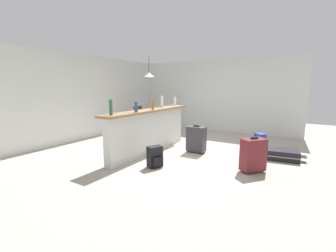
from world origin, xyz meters
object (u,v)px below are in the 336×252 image
bottle_green (111,107)px  suitcase_upright_charcoal (196,139)px  pendant_lamp (149,75)px  dining_chair_far_side (136,118)px  backpack_black (155,157)px  bottle_blue (136,107)px  backpack_blue (260,142)px  suitcase_flat_black (282,154)px  bottle_amber (153,105)px  dining_chair_near_partition (161,121)px  suitcase_upright_maroon (253,155)px  bottle_white (175,101)px  bottle_clear (162,102)px  dining_table (149,115)px

bottle_green → suitcase_upright_charcoal: bearing=-28.4°
pendant_lamp → dining_chair_far_side: bearing=91.1°
dining_chair_far_side → backpack_black: dining_chair_far_side is taller
bottle_blue → pendant_lamp: 2.67m
backpack_blue → bottle_green: bearing=141.5°
suitcase_flat_black → bottle_green: bearing=129.2°
bottle_amber → backpack_black: (-0.83, -0.62, -0.94)m
dining_chair_near_partition → suitcase_upright_charcoal: (-0.97, -1.65, -0.19)m
bottle_amber → dining_chair_near_partition: (1.50, 0.76, -0.63)m
dining_chair_near_partition → backpack_blue: bearing=-88.7°
backpack_blue → bottle_blue: bearing=135.1°
bottle_green → bottle_blue: size_ratio=1.36×
dining_chair_near_partition → suitcase_flat_black: bearing=-97.8°
dining_chair_near_partition → suitcase_upright_charcoal: 1.92m
bottle_blue → suitcase_upright_maroon: bearing=-77.2°
bottle_blue → bottle_white: (1.86, 0.11, 0.02)m
bottle_white → dining_chair_far_side: size_ratio=0.26×
bottle_blue → bottle_clear: bearing=6.4°
bottle_amber → dining_table: 2.06m
bottle_blue → dining_chair_near_partition: 2.34m
suitcase_upright_maroon → bottle_white: bearing=61.3°
bottle_green → bottle_amber: bottle_green is taller
bottle_green → bottle_blue: (0.65, -0.08, -0.04)m
bottle_blue → backpack_black: size_ratio=0.51×
bottle_white → dining_table: (0.32, 1.14, -0.51)m
suitcase_flat_black → backpack_black: backpack_black is taller
dining_chair_near_partition → suitcase_upright_charcoal: dining_chair_near_partition is taller
bottle_green → backpack_black: bearing=-58.0°
dining_chair_far_side → suitcase_flat_black: 4.61m
bottle_blue → suitcase_upright_maroon: bottle_blue is taller
dining_table → backpack_blue: size_ratio=2.62×
dining_chair_near_partition → suitcase_upright_charcoal: bearing=-120.4°
bottle_blue → bottle_white: 1.86m
bottle_green → pendant_lamp: 3.19m
pendant_lamp → bottle_clear: bearing=-131.4°
suitcase_flat_black → backpack_blue: backpack_blue is taller
suitcase_upright_charcoal → backpack_black: 1.39m
bottle_green → suitcase_upright_maroon: (1.18, -2.41, -0.85)m
backpack_blue → dining_chair_near_partition: bearing=91.3°
bottle_blue → backpack_black: (-0.21, -0.62, -0.94)m
dining_chair_far_side → backpack_blue: size_ratio=2.21×
dining_chair_near_partition → bottle_amber: bearing=-153.1°
dining_table → suitcase_upright_maroon: 3.96m
bottle_blue → pendant_lamp: bearing=29.7°
dining_table → dining_chair_near_partition: bearing=-97.8°
bottle_green → suitcase_upright_maroon: size_ratio=0.44×
dining_table → dining_chair_far_side: size_ratio=1.18×
bottle_clear → suitcase_upright_maroon: size_ratio=0.45×
dining_table → dining_chair_near_partition: 0.51m
bottle_white → suitcase_upright_charcoal: bearing=-125.4°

